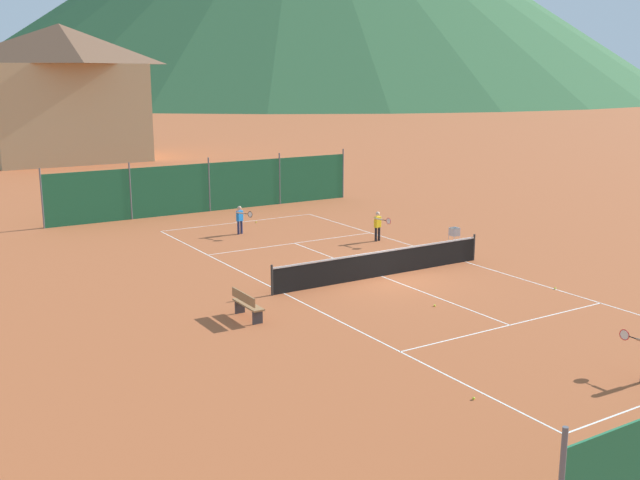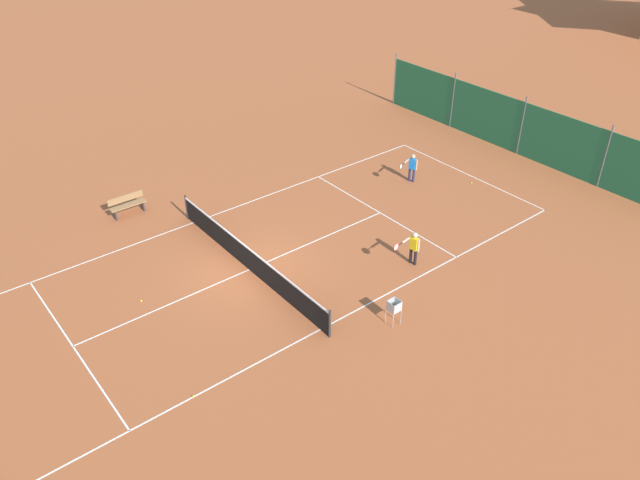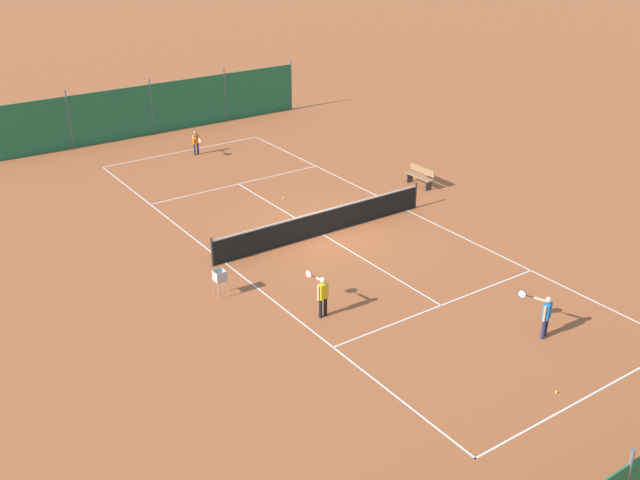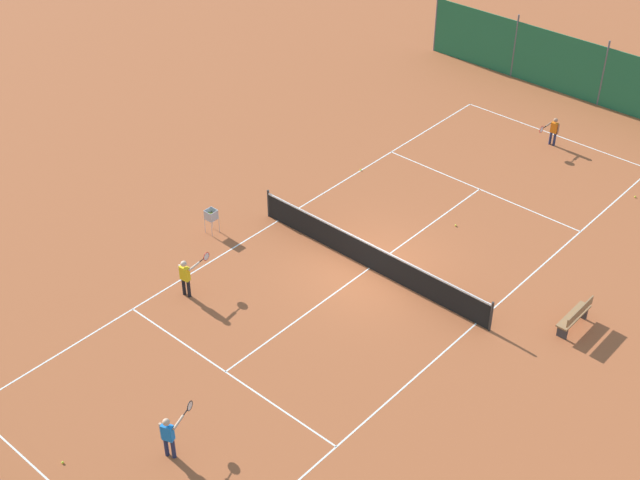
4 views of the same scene
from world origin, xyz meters
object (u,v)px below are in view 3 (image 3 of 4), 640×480
at_px(tennis_net, 322,222).
at_px(ball_hopper, 219,277).
at_px(player_near_service, 545,313).
at_px(tennis_ball_alley_left, 284,198).
at_px(player_near_baseline, 322,293).
at_px(tennis_ball_by_net_left, 286,146).
at_px(courtside_bench, 420,176).
at_px(tennis_ball_by_net_right, 556,392).
at_px(player_far_service, 196,141).
at_px(tennis_ball_near_corner, 169,219).

distance_m(tennis_net, ball_hopper, 5.66).
height_order(player_near_service, tennis_ball_alley_left, player_near_service).
bearing_deg(player_near_baseline, tennis_ball_by_net_left, -118.59).
xyz_separation_m(tennis_ball_alley_left, courtside_bench, (-5.63, 2.09, 0.42)).
xyz_separation_m(player_near_baseline, courtside_bench, (-9.71, -6.54, -0.32)).
relative_size(player_near_service, tennis_ball_by_net_left, 19.93).
relative_size(player_near_service, courtside_bench, 0.88).
height_order(tennis_ball_by_net_right, ball_hopper, ball_hopper).
xyz_separation_m(tennis_ball_alley_left, ball_hopper, (6.02, 5.80, 0.62)).
xyz_separation_m(player_near_service, player_near_baseline, (4.53, -4.55, 0.00)).
distance_m(tennis_ball_by_net_right, tennis_ball_alley_left, 15.24).
relative_size(ball_hopper, courtside_bench, 0.59).
relative_size(tennis_net, player_near_baseline, 6.96).
bearing_deg(tennis_ball_by_net_right, courtside_bench, -118.15).
distance_m(player_far_service, courtside_bench, 11.10).
bearing_deg(tennis_ball_by_net_left, tennis_ball_by_net_right, 76.15).
height_order(player_far_service, tennis_ball_by_net_left, player_far_service).
distance_m(tennis_ball_near_corner, tennis_ball_alley_left, 4.87).
distance_m(player_near_baseline, tennis_ball_by_net_right, 7.12).
bearing_deg(courtside_bench, tennis_ball_alley_left, -20.36).
xyz_separation_m(tennis_ball_by_net_right, tennis_ball_near_corner, (3.45, -15.87, 0.00)).
bearing_deg(tennis_ball_by_net_right, ball_hopper, -63.65).
relative_size(tennis_net, ball_hopper, 10.31).
distance_m(tennis_ball_by_net_right, ball_hopper, 10.48).
distance_m(ball_hopper, courtside_bench, 12.23).
height_order(player_near_service, tennis_ball_by_net_right, player_near_service).
bearing_deg(player_near_service, tennis_ball_near_corner, -69.18).
bearing_deg(player_far_service, tennis_ball_near_corner, 55.98).
height_order(tennis_net, tennis_ball_by_net_left, tennis_net).
xyz_separation_m(tennis_net, player_near_service, (-1.16, 9.35, 0.27)).
bearing_deg(ball_hopper, tennis_ball_alley_left, -136.03).
bearing_deg(tennis_ball_alley_left, ball_hopper, 43.97).
distance_m(player_near_service, courtside_bench, 12.24).
relative_size(tennis_net, courtside_bench, 6.12).
bearing_deg(tennis_ball_by_net_right, player_near_baseline, -67.55).
bearing_deg(player_far_service, player_near_service, 92.45).
xyz_separation_m(player_far_service, player_near_service, (-0.87, 20.39, 0.08)).
relative_size(player_near_service, tennis_ball_alley_left, 19.93).
bearing_deg(tennis_ball_alley_left, tennis_net, 79.44).
bearing_deg(tennis_net, tennis_ball_near_corner, -47.72).
bearing_deg(tennis_ball_alley_left, player_far_service, -86.67).
height_order(player_near_baseline, tennis_ball_alley_left, player_near_baseline).
distance_m(player_near_baseline, tennis_ball_alley_left, 9.58).
distance_m(tennis_ball_by_net_left, tennis_ball_alley_left, 6.97).
height_order(tennis_net, tennis_ball_alley_left, tennis_net).
xyz_separation_m(player_near_service, ball_hopper, (6.47, -7.37, -0.11)).
height_order(player_far_service, tennis_ball_alley_left, player_far_service).
relative_size(player_near_baseline, tennis_ball_alley_left, 20.00).
height_order(player_near_baseline, tennis_ball_by_net_right, player_near_baseline).
distance_m(player_near_baseline, courtside_bench, 11.71).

